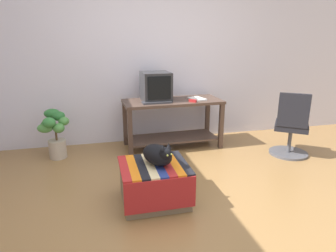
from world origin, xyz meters
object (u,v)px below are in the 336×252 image
Objects in this scene: keyboard at (157,102)px; stapler at (193,101)px; desk at (172,115)px; ottoman_with_blanket at (154,183)px; office_chair at (291,129)px; book at (197,99)px; tv_monitor at (156,87)px; potted_plant at (55,132)px; cat at (158,155)px.

keyboard is 3.64× the size of stapler.
desk is 2.19× the size of ottoman_with_blanket.
office_chair reaches higher than keyboard.
book is 0.20m from stapler.
tv_monitor is 1.70m from ottoman_with_blanket.
desk is at bearing 68.98° from ottoman_with_blanket.
office_chair is (1.70, -0.78, -0.51)m from tv_monitor.
keyboard is at bearing 176.88° from book.
desk is at bearing 9.35° from office_chair.
potted_plant is 5.94× the size of stapler.
potted_plant is (-1.37, 0.09, -0.35)m from keyboard.
potted_plant is 3.17m from office_chair.
keyboard is 0.87× the size of cat.
stapler is (1.87, -0.14, 0.36)m from potted_plant.
potted_plant is at bearing 174.76° from keyboard.
keyboard is 1.46m from ottoman_with_blanket.
tv_monitor is at bearing 55.98° from cat.
tv_monitor is 0.66× the size of ottoman_with_blanket.
cat is (0.04, -0.00, 0.30)m from ottoman_with_blanket.
desk is 3.09× the size of cat.
cat is at bearing -102.67° from tv_monitor.
keyboard is (-0.03, -0.18, -0.19)m from tv_monitor.
office_chair is at bearing -12.55° from potted_plant.
stapler is (-0.12, -0.16, 0.01)m from book.
book is at bearing 0.58° from potted_plant.
ottoman_with_blanket is (-0.57, -1.48, -0.28)m from desk.
tv_monitor is 3.92× the size of stapler.
tv_monitor is 1.60m from cat.
desk is 1.57m from cat.
book reaches higher than desk.
stapler is at bearing 12.10° from office_chair.
office_chair reaches higher than desk.
cat is (-0.26, -1.34, -0.22)m from keyboard.
tv_monitor is 0.63m from book.
ottoman_with_blanket is 1.41× the size of cat.
keyboard is (-0.26, -0.14, 0.24)m from desk.
desk is 1.63m from potted_plant.
office_chair reaches higher than potted_plant.
tv_monitor reaches higher than ottoman_with_blanket.
stapler reaches higher than cat.
book is 0.57× the size of cat.
cat is 4.20× the size of stapler.
keyboard is at bearing -100.22° from tv_monitor.
office_chair is 8.09× the size of stapler.
keyboard is 0.51m from stapler.
tv_monitor is at bearing 169.00° from desk.
desk is at bearing 1.86° from potted_plant.
desk reaches higher than potted_plant.
cat is 1.81m from potted_plant.
cat is at bearing -111.38° from desk.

